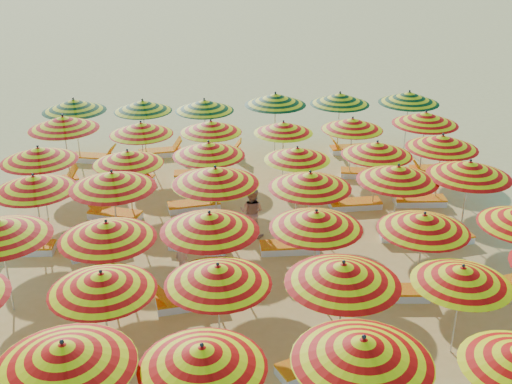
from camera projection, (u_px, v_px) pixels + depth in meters
ground at (257, 249)px, 18.84m from camera, size 120.00×120.00×0.00m
umbrella_1 at (64, 355)px, 10.82m from camera, size 2.97×2.97×2.62m
umbrella_2 at (202, 357)px, 11.05m from camera, size 3.03×3.03×2.42m
umbrella_3 at (363, 350)px, 10.92m from camera, size 2.88×2.88×2.63m
umbrella_7 at (102, 282)px, 13.25m from camera, size 2.33×2.33×2.41m
umbrella_8 at (218, 275)px, 13.47m from camera, size 2.64×2.64×2.44m
umbrella_9 at (343, 273)px, 13.25m from camera, size 3.14×3.14×2.59m
umbrella_10 at (462, 275)px, 13.69m from camera, size 2.78×2.78×2.29m
umbrella_13 at (107, 231)px, 15.18m from camera, size 2.85×2.85×2.48m
umbrella_14 at (210, 222)px, 15.42m from camera, size 3.12×3.12×2.57m
umbrella_15 at (316, 220)px, 15.74m from camera, size 2.38×2.38×2.47m
umbrella_16 at (424, 222)px, 15.70m from camera, size 2.78×2.78×2.42m
umbrella_18 at (34, 183)px, 17.77m from camera, size 2.41×2.41×2.48m
umbrella_19 at (112, 180)px, 17.76m from camera, size 2.72×2.72×2.57m
umbrella_20 at (215, 176)px, 17.91m from camera, size 2.71×2.71×2.63m
umbrella_21 at (310, 180)px, 17.93m from camera, size 2.61×2.61×2.49m
umbrella_22 at (398, 173)px, 18.34m from camera, size 3.09×3.09×2.51m
umbrella_23 at (470, 169)px, 18.46m from camera, size 2.47×2.47×2.59m
umbrella_24 at (39, 154)px, 19.76m from camera, size 2.95×2.95×2.50m
umbrella_25 at (128, 157)px, 19.90m from camera, size 2.86×2.86×2.34m
umbrella_26 at (209, 149)px, 20.30m from camera, size 3.00×3.00×2.46m
umbrella_27 at (297, 154)px, 20.41m from camera, size 2.79×2.79×2.25m
umbrella_28 at (377, 149)px, 20.42m from camera, size 2.95×2.95×2.41m
umbrella_29 at (442, 142)px, 20.80m from camera, size 2.72×2.72×2.50m
umbrella_30 at (63, 123)px, 22.29m from camera, size 2.61×2.61×2.61m
umbrella_31 at (141, 128)px, 22.37m from camera, size 2.59×2.59×2.37m
umbrella_32 at (211, 127)px, 22.68m from camera, size 2.25×2.25×2.33m
umbrella_33 at (283, 127)px, 22.81m from camera, size 2.44×2.44×2.25m
umbrella_34 at (352, 124)px, 22.90m from camera, size 2.36×2.36×2.35m
umbrella_35 at (426, 118)px, 23.02m from camera, size 2.84×2.84×2.52m
umbrella_36 at (74, 105)px, 24.35m from camera, size 3.20×3.20×2.57m
umbrella_37 at (143, 106)px, 24.80m from camera, size 2.77×2.77×2.40m
umbrella_38 at (204, 105)px, 24.75m from camera, size 2.39×2.39×2.44m
umbrella_39 at (275, 99)px, 25.08m from camera, size 2.79×2.79×2.58m
umbrella_40 at (340, 99)px, 25.36m from camera, size 2.43×2.43×2.51m
umbrella_41 at (409, 97)px, 25.38m from camera, size 3.13×3.13×2.55m
lounger_2 at (82, 363)px, 13.90m from camera, size 1.82×1.23×0.69m
lounger_3 at (316, 363)px, 13.91m from camera, size 1.82×1.22×0.69m
lounger_5 at (188, 301)px, 16.10m from camera, size 1.81×0.89×0.69m
lounger_6 at (393, 292)px, 16.45m from camera, size 1.77×0.70×0.69m
lounger_7 at (492, 288)px, 16.61m from camera, size 1.83×1.04×0.69m
lounger_8 at (23, 248)px, 18.58m from camera, size 1.75×0.63×0.69m
lounger_9 at (98, 249)px, 18.50m from camera, size 1.82×1.19×0.69m
lounger_10 at (197, 245)px, 18.73m from camera, size 1.83×1.12×0.69m
lounger_11 at (291, 246)px, 18.64m from camera, size 1.74×0.61×0.69m
lounger_12 at (411, 235)px, 19.30m from camera, size 1.79×0.79×0.69m
lounger_13 at (443, 239)px, 19.07m from camera, size 1.81×0.91×0.69m
lounger_14 at (114, 214)px, 20.59m from camera, size 1.83×1.10×0.69m
lounger_15 at (195, 205)px, 21.21m from camera, size 1.81×0.90×0.69m
lounger_16 at (354, 204)px, 21.30m from camera, size 1.77×0.69×0.69m
lounger_17 at (418, 200)px, 21.53m from camera, size 1.75×0.65×0.69m
lounger_18 at (55, 182)px, 22.94m from camera, size 1.82×1.19×0.69m
lounger_19 at (131, 178)px, 23.29m from camera, size 1.83×1.14×0.69m
lounger_20 at (199, 174)px, 23.59m from camera, size 1.74×0.60×0.69m
lounger_21 at (365, 173)px, 23.72m from camera, size 1.81×0.89×0.69m
lounger_22 at (432, 170)px, 24.02m from camera, size 1.73×0.58×0.69m
lounger_23 at (95, 158)px, 25.15m from camera, size 1.82×0.94×0.69m
lounger_24 at (161, 152)px, 25.72m from camera, size 1.80×0.85×0.69m
lounger_25 at (221, 152)px, 25.68m from camera, size 1.78×0.73×0.69m
lounger_26 at (350, 149)px, 26.07m from camera, size 1.77×0.72×0.69m
beachgoer_b at (252, 212)px, 19.28m from camera, size 0.93×0.84×1.56m
beachgoer_a at (182, 248)px, 17.46m from camera, size 0.55×0.61×1.40m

